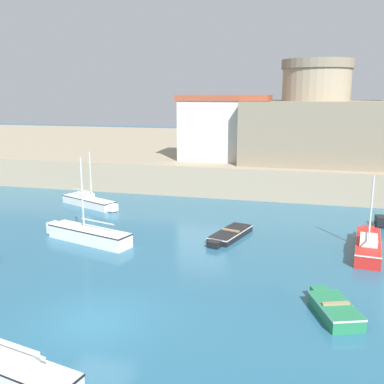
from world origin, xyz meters
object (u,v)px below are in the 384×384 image
at_px(dinghy_green_3, 334,309).
at_px(dinghy_black_4, 230,234).
at_px(fortress, 314,124).
at_px(sailboat_white_2, 89,201).
at_px(sailboat_red_7, 368,245).
at_px(sailboat_white_6, 88,234).
at_px(harbor_shed_mid_row, 224,128).

xyz_separation_m(dinghy_green_3, dinghy_black_4, (-5.74, 8.72, -0.08)).
relative_size(dinghy_green_3, fortress, 0.27).
xyz_separation_m(sailboat_white_2, dinghy_green_3, (17.86, -13.78, -0.10)).
xyz_separation_m(sailboat_red_7, fortress, (-3.15, 18.05, 5.40)).
bearing_deg(sailboat_white_6, sailboat_red_7, 7.94).
xyz_separation_m(sailboat_white_2, sailboat_white_6, (4.03, -7.94, 0.06)).
distance_m(sailboat_white_2, dinghy_black_4, 13.14).
height_order(dinghy_green_3, fortress, fortress).
height_order(sailboat_white_2, sailboat_red_7, sailboat_red_7).
bearing_deg(dinghy_green_3, dinghy_black_4, 123.35).
relative_size(dinghy_green_3, sailboat_red_7, 0.56).
bearing_deg(dinghy_green_3, fortress, 92.15).
bearing_deg(sailboat_white_6, sailboat_white_2, 116.91).
relative_size(fortress, harbor_shed_mid_row, 1.50).
distance_m(sailboat_white_2, sailboat_red_7, 20.83).
height_order(sailboat_white_2, dinghy_green_3, sailboat_white_2).
bearing_deg(sailboat_white_6, fortress, 57.64).
distance_m(sailboat_white_2, harbor_shed_mid_row, 14.24).
bearing_deg(dinghy_green_3, sailboat_white_2, 142.34).
distance_m(sailboat_white_6, fortress, 24.61).
xyz_separation_m(sailboat_white_2, sailboat_red_7, (20.03, -5.71, 0.06)).
height_order(sailboat_white_6, fortress, fortress).
distance_m(dinghy_black_4, harbor_shed_mid_row, 16.17).
bearing_deg(sailboat_red_7, sailboat_white_6, -172.06).
relative_size(dinghy_green_3, harbor_shed_mid_row, 0.41).
bearing_deg(harbor_shed_mid_row, dinghy_black_4, -77.74).
distance_m(dinghy_black_4, sailboat_white_6, 8.59).
relative_size(sailboat_white_6, sailboat_red_7, 1.03).
height_order(dinghy_green_3, sailboat_red_7, sailboat_red_7).
xyz_separation_m(fortress, harbor_shed_mid_row, (-8.00, -2.50, -0.25)).
distance_m(sailboat_red_7, harbor_shed_mid_row, 19.82).
bearing_deg(sailboat_white_2, harbor_shed_mid_row, 47.94).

